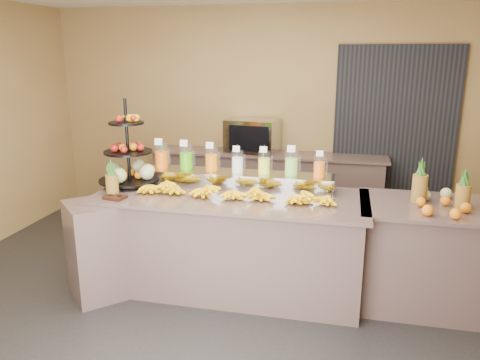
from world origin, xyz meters
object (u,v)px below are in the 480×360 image
(oven_warmer, at_px, (252,136))
(banana_heap, at_px, (233,190))
(pitcher_tray, at_px, (238,180))
(fruit_stand, at_px, (132,163))
(condiment_caddy, at_px, (115,197))
(right_fruit_pile, at_px, (440,199))

(oven_warmer, bearing_deg, banana_heap, -76.34)
(pitcher_tray, xyz_separation_m, fruit_stand, (-1.03, -0.14, 0.14))
(fruit_stand, height_order, oven_warmer, fruit_stand)
(pitcher_tray, xyz_separation_m, banana_heap, (0.03, -0.33, -0.01))
(oven_warmer, bearing_deg, fruit_stand, -107.68)
(condiment_caddy, bearing_deg, right_fruit_pile, 7.52)
(right_fruit_pile, xyz_separation_m, oven_warmer, (-1.99, 1.92, 0.14))
(banana_heap, height_order, condiment_caddy, banana_heap)
(banana_heap, height_order, oven_warmer, oven_warmer)
(condiment_caddy, height_order, oven_warmer, oven_warmer)
(pitcher_tray, relative_size, right_fruit_pile, 4.03)
(fruit_stand, bearing_deg, oven_warmer, 81.58)
(banana_heap, xyz_separation_m, right_fruit_pile, (1.77, 0.09, 0.01))
(condiment_caddy, relative_size, right_fruit_pile, 0.40)
(right_fruit_pile, height_order, oven_warmer, oven_warmer)
(condiment_caddy, bearing_deg, banana_heap, 15.50)
(condiment_caddy, height_order, right_fruit_pile, right_fruit_pile)
(banana_heap, height_order, fruit_stand, fruit_stand)
(pitcher_tray, xyz_separation_m, right_fruit_pile, (1.80, -0.25, 0.00))
(banana_heap, distance_m, oven_warmer, 2.02)
(pitcher_tray, distance_m, condiment_caddy, 1.16)
(banana_heap, bearing_deg, condiment_caddy, -164.50)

